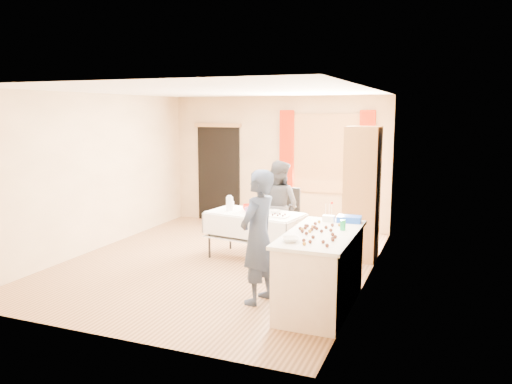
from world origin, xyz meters
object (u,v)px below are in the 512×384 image
at_px(counter, 321,270).
at_px(party_table, 255,231).
at_px(chair, 285,227).
at_px(cabinet, 362,194).
at_px(girl, 258,237).
at_px(woman, 279,206).

xyz_separation_m(counter, party_table, (-1.43, 1.51, -0.01)).
bearing_deg(chair, party_table, -92.42).
relative_size(cabinet, counter, 1.27).
relative_size(party_table, chair, 1.63).
bearing_deg(girl, party_table, -146.45).
distance_m(girl, woman, 2.34).
bearing_deg(chair, cabinet, -10.75).
distance_m(counter, girl, 0.84).
bearing_deg(party_table, cabinet, 32.05).
height_order(party_table, chair, chair).
bearing_deg(counter, girl, -170.24).
bearing_deg(cabinet, girl, -110.28).
distance_m(counter, chair, 2.88).
height_order(girl, woman, girl).
xyz_separation_m(cabinet, girl, (-0.85, -2.29, -0.22)).
relative_size(cabinet, chair, 2.12).
distance_m(cabinet, chair, 1.62).
xyz_separation_m(counter, girl, (-0.75, -0.13, 0.36)).
bearing_deg(counter, woman, 120.29).
distance_m(cabinet, woman, 1.39).
relative_size(chair, girl, 0.60).
height_order(cabinet, girl, cabinet).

